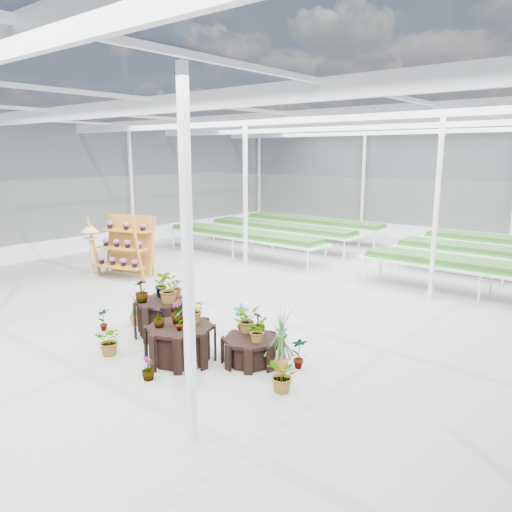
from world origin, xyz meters
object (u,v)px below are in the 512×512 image
Objects in this scene: plinth_tall at (162,318)px; shelf_rack at (123,246)px; plinth_mid at (181,343)px; plinth_low at (251,350)px; bird_table at (91,250)px.

shelf_rack reaches higher than plinth_tall.
plinth_mid reaches higher than plinth_low.
plinth_low is at bearing 2.60° from plinth_tall.
plinth_mid is at bearing -0.28° from bird_table.
shelf_rack is 0.93m from bird_table.
shelf_rack reaches higher than plinth_low.
shelf_rack is at bearing 62.84° from bird_table.
shelf_rack reaches higher than plinth_mid.
plinth_mid is at bearing -145.01° from plinth_low.
plinth_tall reaches higher than plinth_low.
shelf_rack is at bearing 152.26° from plinth_mid.
plinth_tall reaches higher than plinth_mid.
shelf_rack is 1.13× the size of bird_table.
plinth_mid is at bearing -43.68° from shelf_rack.
plinth_tall is at bearing -177.40° from plinth_low.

